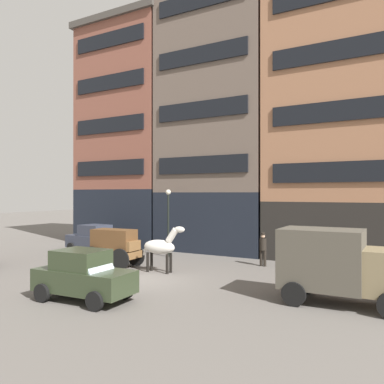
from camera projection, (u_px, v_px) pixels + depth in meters
The scene contains 12 objects.
ground_plane at pixel (140, 280), 17.44m from camera, with size 120.00×120.00×0.00m, color #605B56.
building_far_left at pixel (137, 134), 31.52m from camera, with size 7.94×6.96×17.24m.
building_center_left at pixel (223, 117), 27.73m from camera, with size 8.07×6.96×18.49m.
building_center_right at pixel (357, 117), 23.35m from camera, with size 10.28×6.96×16.86m.
cargo_wagon at pixel (115, 245), 20.68m from camera, with size 3.00×1.70×1.98m.
draft_horse at pixel (161, 247), 19.22m from camera, with size 2.35×0.72×2.30m.
delivery_truck_far at pixel (339, 264), 13.66m from camera, with size 4.38×2.18×2.62m.
sedan_dark at pixel (84, 275), 14.19m from camera, with size 3.78×2.03×1.83m.
sedan_light at pixel (94, 239), 25.55m from camera, with size 3.82×2.11×1.83m.
pedestrian_officer at pixel (263, 248), 20.86m from camera, with size 0.51×0.51×1.79m.
streetlamp_curbside at pixel (168, 213), 23.94m from camera, with size 0.32×0.32×4.12m.
fire_hydrant_curbside at pixel (138, 247), 25.28m from camera, with size 0.24×0.24×0.83m.
Camera 1 is at (10.67, -14.01, 3.89)m, focal length 36.64 mm.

